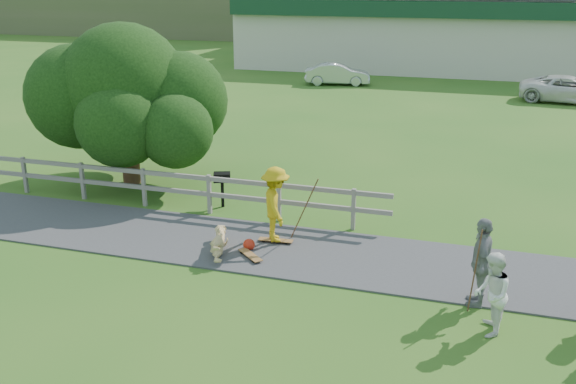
% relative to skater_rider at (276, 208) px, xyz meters
% --- Properties ---
extents(ground, '(260.00, 260.00, 0.00)m').
position_rel_skater_rider_xyz_m(ground, '(-0.39, -1.84, -0.92)').
color(ground, '#295E1B').
rests_on(ground, ground).
extents(path, '(34.00, 3.00, 0.04)m').
position_rel_skater_rider_xyz_m(path, '(-0.39, -0.34, -0.90)').
color(path, '#39393C').
rests_on(path, ground).
extents(fence, '(15.05, 0.10, 1.10)m').
position_rel_skater_rider_xyz_m(fence, '(-5.01, 1.46, -0.20)').
color(fence, slate).
rests_on(fence, ground).
extents(strip_mall, '(32.50, 10.75, 5.10)m').
position_rel_skater_rider_xyz_m(strip_mall, '(3.61, 33.10, 1.66)').
color(strip_mall, beige).
rests_on(strip_mall, ground).
extents(skater_rider, '(1.14, 1.37, 1.84)m').
position_rel_skater_rider_xyz_m(skater_rider, '(0.00, 0.00, 0.00)').
color(skater_rider, gold).
rests_on(skater_rider, ground).
extents(skater_fallen, '(1.64, 0.85, 0.58)m').
position_rel_skater_rider_xyz_m(skater_fallen, '(-1.09, -0.91, -0.63)').
color(skater_fallen, '#D7B577').
rests_on(skater_fallen, ground).
extents(spectator_a, '(0.63, 0.79, 1.57)m').
position_rel_skater_rider_xyz_m(spectator_a, '(5.00, -2.75, -0.13)').
color(spectator_a, white).
rests_on(spectator_a, ground).
extents(spectator_b, '(0.46, 1.08, 1.83)m').
position_rel_skater_rider_xyz_m(spectator_b, '(4.78, -1.68, -0.00)').
color(spectator_b, gray).
rests_on(spectator_b, ground).
extents(car_silver, '(4.03, 2.10, 1.27)m').
position_rel_skater_rider_xyz_m(car_silver, '(-4.02, 23.79, -0.29)').
color(car_silver, '#B9BDC1').
rests_on(car_silver, ground).
extents(car_white, '(5.10, 2.87, 1.35)m').
position_rel_skater_rider_xyz_m(car_white, '(8.59, 21.81, -0.25)').
color(car_white, silver).
rests_on(car_white, ground).
extents(tree, '(6.07, 6.07, 3.80)m').
position_rel_skater_rider_xyz_m(tree, '(-5.86, 3.26, 0.98)').
color(tree, black).
rests_on(tree, ground).
extents(bbq, '(0.55, 0.49, 1.00)m').
position_rel_skater_rider_xyz_m(bbq, '(-2.26, 2.05, -0.42)').
color(bbq, black).
rests_on(bbq, ground).
extents(longboard_rider, '(0.86, 0.27, 0.09)m').
position_rel_skater_rider_xyz_m(longboard_rider, '(0.00, 0.00, -0.87)').
color(longboard_rider, brown).
rests_on(longboard_rider, ground).
extents(longboard_fallen, '(0.77, 0.72, 0.09)m').
position_rel_skater_rider_xyz_m(longboard_fallen, '(-0.29, -1.01, -0.87)').
color(longboard_fallen, brown).
rests_on(longboard_fallen, ground).
extents(helmet, '(0.28, 0.28, 0.28)m').
position_rel_skater_rider_xyz_m(helmet, '(-0.49, -0.56, -0.78)').
color(helmet, red).
rests_on(helmet, ground).
extents(pole_rider, '(0.03, 0.03, 1.77)m').
position_rel_skater_rider_xyz_m(pole_rider, '(0.60, 0.40, -0.04)').
color(pole_rider, brown).
rests_on(pole_rider, ground).
extents(pole_spec_left, '(0.03, 0.03, 1.73)m').
position_rel_skater_rider_xyz_m(pole_spec_left, '(4.68, -2.03, -0.05)').
color(pole_spec_left, brown).
rests_on(pole_spec_left, ground).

